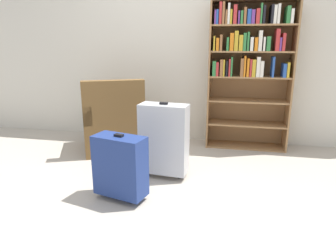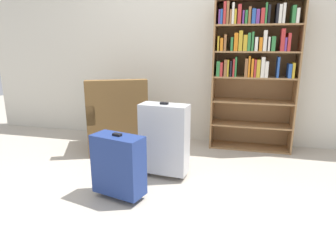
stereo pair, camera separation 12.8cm
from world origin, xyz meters
The scene contains 7 objects.
ground_plane centered at (0.00, 0.00, 0.00)m, with size 10.43×10.43×0.00m, color #B2A899.
back_wall centered at (0.00, 1.70, 1.30)m, with size 5.96×0.10×2.60m, color beige.
bookshelf centered at (0.83, 1.48, 1.07)m, with size 0.99×0.33×1.78m.
armchair centered at (-0.77, 1.04, 0.32)m, with size 0.93×0.93×0.90m.
mug centered at (-0.17, 0.85, 0.05)m, with size 0.12×0.08×0.10m.
suitcase_silver centered at (0.01, 0.38, 0.39)m, with size 0.49×0.26×0.76m.
suitcase_navy_blue centered at (-0.25, -0.15, 0.31)m, with size 0.48×0.31×0.58m.
Camera 1 is at (0.61, -2.40, 1.31)m, focal length 32.51 mm.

